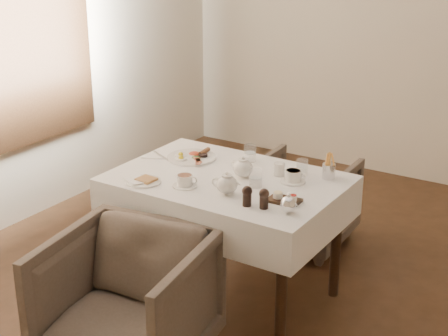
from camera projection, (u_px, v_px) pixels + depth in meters
table at (227, 197)px, 3.91m from camera, size 1.28×0.88×0.75m
armchair_near at (127, 303)px, 3.39m from camera, size 0.85×0.87×0.69m
armchair_far at (302, 202)px, 4.70m from camera, size 0.66×0.68×0.60m
breakfast_plate at (192, 157)px, 4.17m from camera, size 0.30×0.30×0.04m
side_plate at (142, 181)px, 3.80m from camera, size 0.21×0.20×0.02m
teapot_centre at (243, 167)px, 3.85m from camera, size 0.17×0.14×0.12m
teapot_front at (227, 183)px, 3.63m from camera, size 0.18×0.16×0.13m
creamer at (279, 169)px, 3.88m from camera, size 0.07×0.07×0.07m
teacup_near at (185, 181)px, 3.73m from camera, size 0.14×0.14×0.07m
teacup_far at (293, 177)px, 3.79m from camera, size 0.14×0.14×0.07m
glass_left at (250, 153)px, 4.10m from camera, size 0.08×0.08×0.10m
glass_mid at (256, 178)px, 3.72m from camera, size 0.08×0.08×0.10m
glass_right at (302, 167)px, 3.89m from camera, size 0.08×0.08×0.09m
condiment_board at (284, 199)px, 3.54m from camera, size 0.17×0.12×0.04m
pepper_mill_left at (247, 196)px, 3.48m from camera, size 0.06×0.06×0.11m
pepper_mill_right at (264, 198)px, 3.45m from camera, size 0.06×0.06×0.11m
silver_pot at (288, 203)px, 3.40m from camera, size 0.10×0.09×0.11m
fries_cup at (329, 167)px, 3.83m from camera, size 0.07×0.07×0.15m
cutlery_fork at (161, 156)px, 4.20m from camera, size 0.18×0.10×0.00m
cutlery_knife at (155, 159)px, 4.16m from camera, size 0.17×0.09×0.00m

